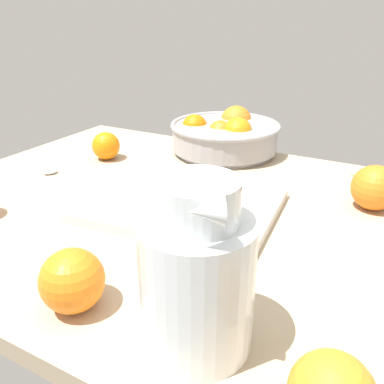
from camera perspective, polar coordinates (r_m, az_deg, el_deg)
ground_plane at (r=77.87cm, az=-0.32°, el=-3.15°), size 112.26×80.55×3.00cm
fruit_bowl at (r=107.40cm, az=4.73°, el=8.14°), size 28.76×28.76×10.83cm
juice_pitcher at (r=43.89cm, az=0.67°, el=-13.04°), size 13.05×15.56×20.50cm
cutting_board at (r=75.96cm, az=-1.42°, el=-1.82°), size 36.82×29.89×1.93cm
orange_half_0 at (r=78.97cm, az=0.84°, el=1.27°), size 6.70×6.70×3.26cm
orange_half_1 at (r=74.80cm, az=-1.42°, el=0.23°), size 7.18×7.18×4.01cm
orange_half_2 at (r=73.07cm, az=0.42°, el=-0.04°), size 8.64×8.64×4.75cm
loose_orange_0 at (r=52.54cm, az=-16.70°, el=-11.99°), size 8.12×8.12×8.12cm
loose_orange_2 at (r=82.44cm, az=24.60°, el=0.57°), size 8.59×8.59×8.59cm
loose_orange_4 at (r=104.32cm, az=-12.17°, el=6.45°), size 7.00×7.00×7.00cm
spoon at (r=98.07cm, az=-21.96°, el=2.16°), size 9.82×15.78×1.00cm
herb_sprig_0 at (r=97.16cm, az=22.96°, el=1.69°), size 5.49×6.33×1.00cm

